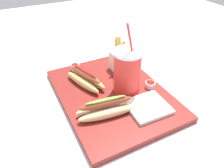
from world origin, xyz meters
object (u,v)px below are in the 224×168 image
(hot_dog_1, at_px, (106,108))
(ketchup_cup_1, at_px, (150,84))
(fries_basket, at_px, (123,62))
(napkin_stack, at_px, (148,107))
(hot_dog_2, at_px, (86,79))
(soda_cup, at_px, (127,71))
(ketchup_cup_2, at_px, (75,67))

(hot_dog_1, height_order, ketchup_cup_1, hot_dog_1)
(fries_basket, bearing_deg, napkin_stack, -9.56)
(napkin_stack, bearing_deg, hot_dog_1, -105.80)
(fries_basket, distance_m, napkin_stack, 0.23)
(hot_dog_1, relative_size, ketchup_cup_1, 5.12)
(hot_dog_2, relative_size, ketchup_cup_1, 5.01)
(fries_basket, height_order, ketchup_cup_1, fries_basket)
(fries_basket, height_order, hot_dog_1, fries_basket)
(soda_cup, xyz_separation_m, fries_basket, (-0.11, 0.05, -0.04))
(hot_dog_1, bearing_deg, ketchup_cup_1, 104.77)
(ketchup_cup_2, bearing_deg, fries_basket, 60.58)
(soda_cup, height_order, hot_dog_1, soda_cup)
(soda_cup, distance_m, hot_dog_2, 0.15)
(soda_cup, relative_size, ketchup_cup_2, 7.45)
(napkin_stack, bearing_deg, ketchup_cup_2, -158.66)
(ketchup_cup_2, bearing_deg, hot_dog_2, 0.49)
(napkin_stack, bearing_deg, soda_cup, -174.06)
(hot_dog_1, bearing_deg, ketchup_cup_2, 179.66)
(soda_cup, xyz_separation_m, napkin_stack, (0.11, 0.01, -0.07))
(soda_cup, bearing_deg, hot_dog_2, -130.27)
(fries_basket, bearing_deg, ketchup_cup_2, -119.42)
(hot_dog_2, distance_m, ketchup_cup_2, 0.11)
(fries_basket, distance_m, hot_dog_2, 0.16)
(hot_dog_1, bearing_deg, napkin_stack, 74.20)
(hot_dog_2, bearing_deg, ketchup_cup_1, 58.65)
(hot_dog_1, height_order, napkin_stack, hot_dog_1)
(ketchup_cup_1, distance_m, napkin_stack, 0.11)
(fries_basket, bearing_deg, hot_dog_2, -82.73)
(ketchup_cup_1, bearing_deg, napkin_stack, -39.03)
(hot_dog_2, bearing_deg, soda_cup, 49.73)
(soda_cup, xyz_separation_m, hot_dog_2, (-0.09, -0.11, -0.05))
(soda_cup, xyz_separation_m, ketchup_cup_1, (0.02, 0.08, -0.06))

